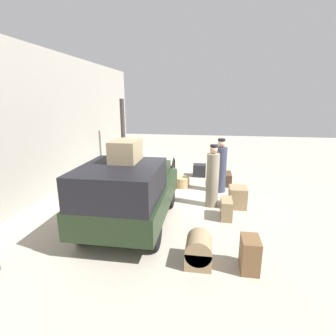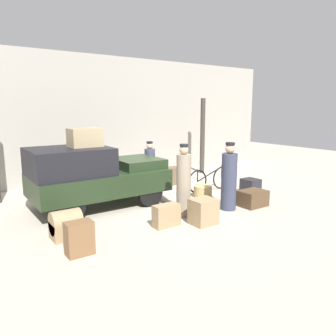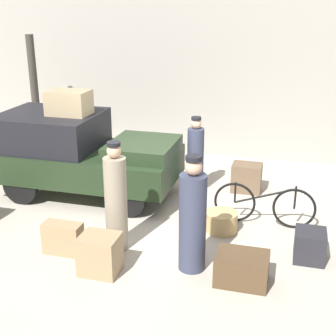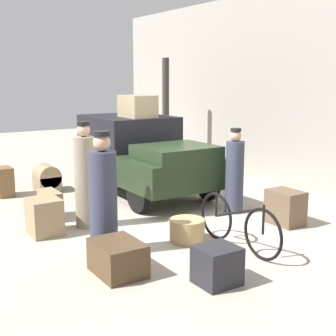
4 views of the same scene
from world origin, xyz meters
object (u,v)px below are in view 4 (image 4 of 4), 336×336
object	(u,v)px
truck	(142,152)
suitcase_black_upright	(118,258)
trunk_barrel_dark	(47,179)
trunk_umber_medium	(285,207)
trunk_on_truck_roof	(138,106)
suitcase_small_leather	(44,217)
suitcase_tan_flat	(50,205)
porter_standing_middle	(235,174)
porter_lifting_near_truck	(85,179)
bicycle	(238,224)
trunk_large_brown	(4,182)
wicker_basket	(187,230)
porter_with_bicycle	(103,199)
trunk_wicker_pale	(217,265)

from	to	relation	value
truck	suitcase_black_upright	xyz separation A→B (m)	(3.59, -2.39, -0.68)
trunk_barrel_dark	trunk_umber_medium	xyz separation A→B (m)	(4.57, 2.69, 0.02)
trunk_on_truck_roof	suitcase_small_leather	bearing A→B (deg)	-57.41
suitcase_tan_flat	trunk_umber_medium	xyz separation A→B (m)	(2.50, 3.31, 0.04)
suitcase_small_leather	trunk_umber_medium	bearing A→B (deg)	64.98
porter_standing_middle	porter_lifting_near_truck	size ratio (longest dim) A/B	0.89
truck	trunk_barrel_dark	bearing A→B (deg)	-127.26
bicycle	suitcase_black_upright	xyz separation A→B (m)	(-0.15, -1.90, -0.17)
porter_standing_middle	trunk_large_brown	distance (m)	4.91
wicker_basket	porter_lifting_near_truck	xyz separation A→B (m)	(-1.52, -1.03, 0.65)
truck	porter_with_bicycle	bearing A→B (deg)	-38.25
suitcase_black_upright	trunk_large_brown	bearing A→B (deg)	-177.45
trunk_wicker_pale	suitcase_small_leather	bearing A→B (deg)	-158.16
bicycle	porter_with_bicycle	xyz separation A→B (m)	(-0.91, -1.73, 0.43)
suitcase_tan_flat	trunk_umber_medium	distance (m)	4.15
porter_with_bicycle	trunk_on_truck_roof	distance (m)	3.88
wicker_basket	porter_lifting_near_truck	world-z (taller)	porter_lifting_near_truck
trunk_wicker_pale	trunk_umber_medium	distance (m)	2.78
suitcase_small_leather	trunk_on_truck_roof	xyz separation A→B (m)	(-1.72, 2.69, 1.59)
wicker_basket	trunk_on_truck_roof	world-z (taller)	trunk_on_truck_roof
wicker_basket	truck	bearing A→B (deg)	163.03
porter_with_bicycle	trunk_on_truck_roof	xyz separation A→B (m)	(-2.99, 2.23, 1.08)
suitcase_black_upright	trunk_umber_medium	world-z (taller)	trunk_umber_medium
porter_with_bicycle	suitcase_small_leather	bearing A→B (deg)	-159.95
porter_standing_middle	trunk_wicker_pale	world-z (taller)	porter_standing_middle
truck	trunk_wicker_pale	distance (m)	4.81
trunk_wicker_pale	truck	bearing A→B (deg)	161.58
wicker_basket	trunk_large_brown	world-z (taller)	trunk_large_brown
porter_with_bicycle	trunk_large_brown	world-z (taller)	porter_with_bicycle
porter_standing_middle	trunk_umber_medium	bearing A→B (deg)	14.39
porter_with_bicycle	trunk_large_brown	distance (m)	4.22
truck	porter_with_bicycle	distance (m)	3.60
porter_standing_middle	porter_with_bicycle	bearing A→B (deg)	-78.64
trunk_barrel_dark	suitcase_black_upright	size ratio (longest dim) A/B	0.81
porter_standing_middle	trunk_wicker_pale	bearing A→B (deg)	-44.23
bicycle	porter_with_bicycle	bearing A→B (deg)	-117.75
trunk_wicker_pale	suitcase_tan_flat	world-z (taller)	suitcase_tan_flat
porter_standing_middle	porter_lifting_near_truck	world-z (taller)	porter_lifting_near_truck
wicker_basket	trunk_on_truck_roof	size ratio (longest dim) A/B	0.68
wicker_basket	porter_standing_middle	size ratio (longest dim) A/B	0.34
wicker_basket	suitcase_small_leather	xyz separation A→B (m)	(-1.51, -1.75, 0.12)
truck	wicker_basket	world-z (taller)	truck
bicycle	wicker_basket	world-z (taller)	bicycle
trunk_wicker_pale	suitcase_small_leather	world-z (taller)	suitcase_small_leather
trunk_large_brown	suitcase_tan_flat	distance (m)	2.14
porter_standing_middle	suitcase_small_leather	size ratio (longest dim) A/B	2.68
wicker_basket	porter_with_bicycle	bearing A→B (deg)	-100.48
suitcase_tan_flat	trunk_wicker_pale	bearing A→B (deg)	12.45
trunk_wicker_pale	suitcase_small_leather	xyz separation A→B (m)	(-2.96, -1.19, 0.06)
bicycle	trunk_wicker_pale	world-z (taller)	bicycle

